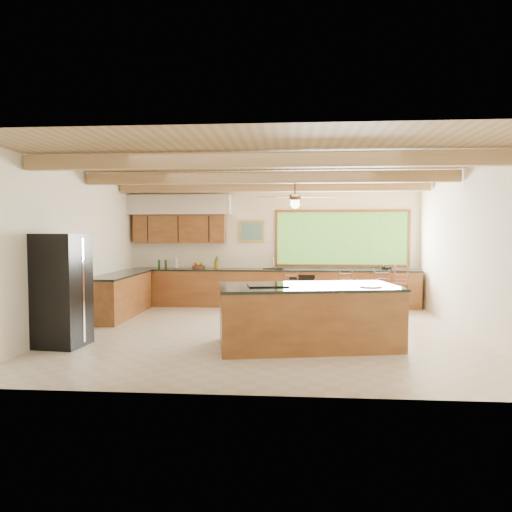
{
  "coord_description": "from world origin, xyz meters",
  "views": [
    {
      "loc": [
        0.39,
        -8.23,
        1.82
      ],
      "look_at": [
        -0.27,
        0.8,
        1.35
      ],
      "focal_mm": 32.0,
      "sensor_mm": 36.0,
      "label": 1
    }
  ],
  "objects": [
    {
      "name": "ground",
      "position": [
        0.0,
        0.0,
        0.0
      ],
      "size": [
        7.2,
        7.2,
        0.0
      ],
      "primitive_type": "plane",
      "color": "beige",
      "rests_on": "ground"
    },
    {
      "name": "bar_stool_d",
      "position": [
        2.39,
        1.59,
        0.62
      ],
      "size": [
        0.47,
        0.47,
        1.05
      ],
      "rotation": [
        0.0,
        0.0,
        -0.29
      ],
      "color": "brown",
      "rests_on": "ground"
    },
    {
      "name": "refrigerator",
      "position": [
        -3.22,
        -1.26,
        0.9
      ],
      "size": [
        0.77,
        0.75,
        1.8
      ],
      "rotation": [
        0.0,
        0.0,
        -0.1
      ],
      "color": "black",
      "rests_on": "ground"
    },
    {
      "name": "bar_stool_b",
      "position": [
        1.53,
        1.55,
        0.61
      ],
      "size": [
        0.46,
        0.46,
        1.03
      ],
      "rotation": [
        0.0,
        0.0,
        0.3
      ],
      "color": "brown",
      "rests_on": "ground"
    },
    {
      "name": "bar_stool_c",
      "position": [
        2.91,
        2.39,
        0.63
      ],
      "size": [
        0.44,
        0.44,
        1.07
      ],
      "rotation": [
        0.0,
        0.0,
        0.15
      ],
      "color": "brown",
      "rests_on": "ground"
    },
    {
      "name": "room_shell",
      "position": [
        -0.17,
        0.65,
        2.21
      ],
      "size": [
        7.27,
        6.54,
        3.02
      ],
      "color": "white",
      "rests_on": "ground"
    },
    {
      "name": "island",
      "position": [
        0.69,
        -1.0,
        0.49
      ],
      "size": [
        2.99,
        1.79,
        1.0
      ],
      "rotation": [
        0.0,
        0.0,
        0.17
      ],
      "color": "brown",
      "rests_on": "ground"
    },
    {
      "name": "counter_run",
      "position": [
        -0.82,
        2.52,
        0.46
      ],
      "size": [
        7.12,
        3.1,
        1.26
      ],
      "color": "brown",
      "rests_on": "ground"
    },
    {
      "name": "bar_stool_a",
      "position": [
        0.4,
        1.55,
        0.58
      ],
      "size": [
        0.43,
        0.43,
        0.98
      ],
      "rotation": [
        0.0,
        0.0,
        0.27
      ],
      "color": "brown",
      "rests_on": "ground"
    }
  ]
}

